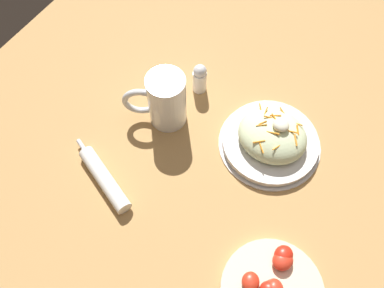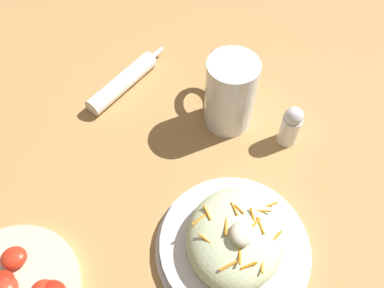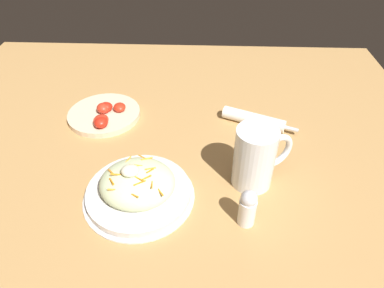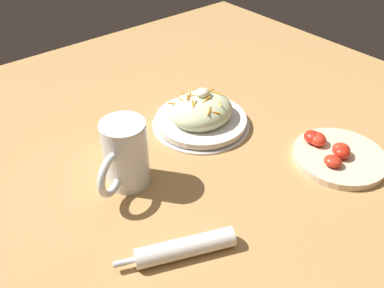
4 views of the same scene
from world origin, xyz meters
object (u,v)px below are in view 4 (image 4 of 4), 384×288
object	(u,v)px
napkin_roll	(184,248)
beer_mug	(125,158)
tomato_plate	(337,155)
salad_plate	(201,115)
salt_shaker	(107,134)

from	to	relation	value
napkin_roll	beer_mug	bearing A→B (deg)	83.61
napkin_roll	tomato_plate	bearing A→B (deg)	-1.95
beer_mug	napkin_roll	bearing A→B (deg)	-96.39
salad_plate	tomato_plate	world-z (taller)	salad_plate
salad_plate	salt_shaker	world-z (taller)	salad_plate
salad_plate	tomato_plate	distance (m)	0.32
napkin_roll	tomato_plate	size ratio (longest dim) A/B	1.00
beer_mug	napkin_roll	distance (m)	0.22
salad_plate	tomato_plate	bearing A→B (deg)	-63.51
salad_plate	beer_mug	xyz separation A→B (m)	(-0.25, -0.06, 0.03)
salad_plate	napkin_roll	xyz separation A→B (m)	(-0.27, -0.28, -0.01)
salad_plate	beer_mug	bearing A→B (deg)	-166.51
tomato_plate	beer_mug	bearing A→B (deg)	149.61
salad_plate	salt_shaker	bearing A→B (deg)	165.92
beer_mug	tomato_plate	size ratio (longest dim) A/B	0.71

